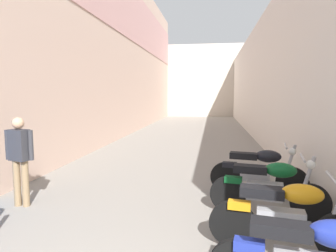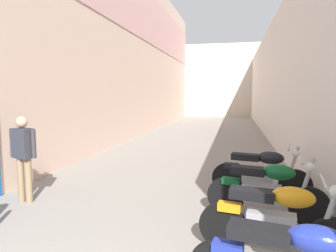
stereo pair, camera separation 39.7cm
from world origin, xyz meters
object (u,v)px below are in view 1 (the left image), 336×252
(motorcycle_second, at_px, (286,215))
(motorcycle_fourth, at_px, (258,170))
(motorcycle_third, at_px, (269,186))
(pedestrian_mid_alley, at_px, (20,155))

(motorcycle_second, xyz_separation_m, motorcycle_fourth, (-0.00, 2.19, 0.00))
(motorcycle_third, relative_size, motorcycle_fourth, 1.00)
(motorcycle_second, xyz_separation_m, motorcycle_third, (-0.00, 1.14, 0.00))
(motorcycle_third, height_order, pedestrian_mid_alley, pedestrian_mid_alley)
(motorcycle_fourth, bearing_deg, motorcycle_second, -90.00)
(motorcycle_second, height_order, motorcycle_third, same)
(motorcycle_second, distance_m, motorcycle_third, 1.14)
(motorcycle_fourth, distance_m, pedestrian_mid_alley, 4.39)
(motorcycle_second, bearing_deg, pedestrian_mid_alley, 166.94)
(pedestrian_mid_alley, bearing_deg, motorcycle_third, 2.19)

